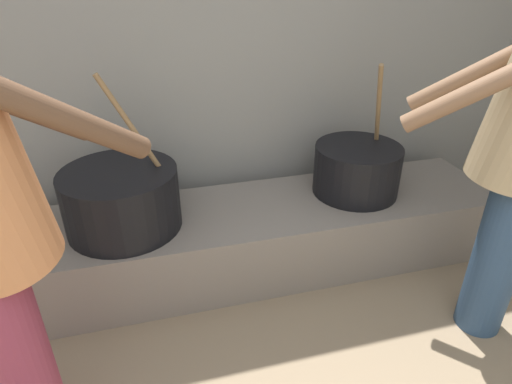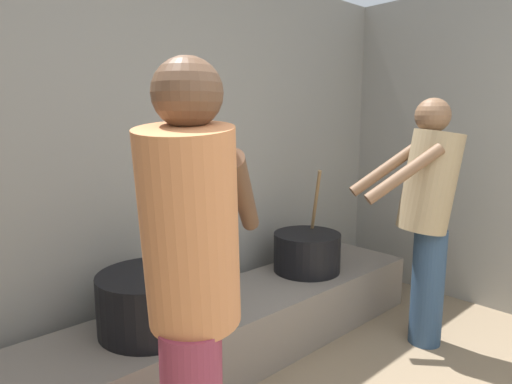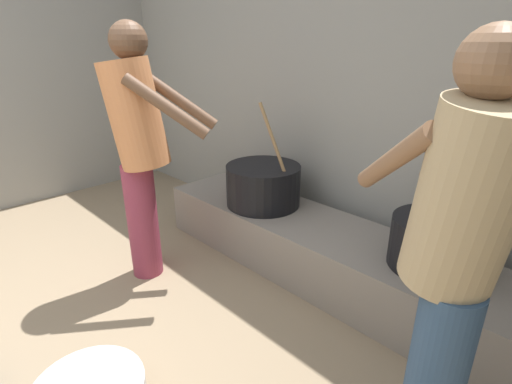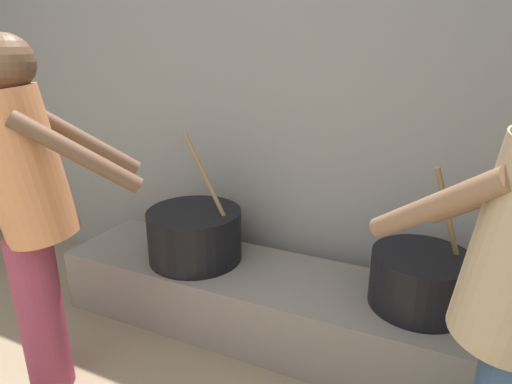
{
  "view_description": "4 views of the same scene",
  "coord_description": "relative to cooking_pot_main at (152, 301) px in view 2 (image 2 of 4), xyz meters",
  "views": [
    {
      "loc": [
        0.07,
        0.2,
        1.54
      ],
      "look_at": [
        0.46,
        1.66,
        0.71
      ],
      "focal_mm": 30.57,
      "sensor_mm": 36.0,
      "label": 1
    },
    {
      "loc": [
        -1.12,
        0.2,
        1.44
      ],
      "look_at": [
        0.29,
        1.72,
        1.09
      ],
      "focal_mm": 30.8,
      "sensor_mm": 36.0,
      "label": 2
    },
    {
      "loc": [
        1.77,
        0.2,
        1.51
      ],
      "look_at": [
        0.18,
        1.77,
        0.63
      ],
      "focal_mm": 27.0,
      "sensor_mm": 36.0,
      "label": 3
    },
    {
      "loc": [
        1.23,
        0.14,
        1.58
      ],
      "look_at": [
        0.49,
        1.72,
        0.98
      ],
      "focal_mm": 30.61,
      "sensor_mm": 36.0,
      "label": 4
    }
  ],
  "objects": [
    {
      "name": "cook_in_tan_shirt",
      "position": [
        1.53,
        -0.68,
        0.37
      ],
      "size": [
        0.71,
        0.65,
        1.56
      ],
      "color": "navy",
      "rests_on": "ground_plane"
    },
    {
      "name": "cooking_pot_main",
      "position": [
        0.0,
        0.0,
        0.0
      ],
      "size": [
        0.54,
        0.54,
        0.75
      ],
      "color": "black",
      "rests_on": "hearth_ledge"
    },
    {
      "name": "block_enclosure_rear",
      "position": [
        0.08,
        0.53,
        0.68
      ],
      "size": [
        5.08,
        0.2,
        2.39
      ],
      "primitive_type": "cube",
      "color": "gray",
      "rests_on": "ground_plane"
    },
    {
      "name": "cooking_pot_secondary",
      "position": [
        1.24,
        0.04,
        -0.01
      ],
      "size": [
        0.47,
        0.47,
        0.72
      ],
      "color": "black",
      "rests_on": "hearth_ledge"
    },
    {
      "name": "hearth_ledge",
      "position": [
        0.62,
        0.01,
        -0.34
      ],
      "size": [
        2.76,
        0.6,
        0.37
      ],
      "primitive_type": "cube",
      "color": "slate",
      "rests_on": "ground_plane"
    },
    {
      "name": "cook_in_orange_shirt",
      "position": [
        -0.3,
        -0.79,
        0.41
      ],
      "size": [
        0.71,
        0.68,
        1.62
      ],
      "color": "#8C3347",
      "rests_on": "ground_plane"
    }
  ]
}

